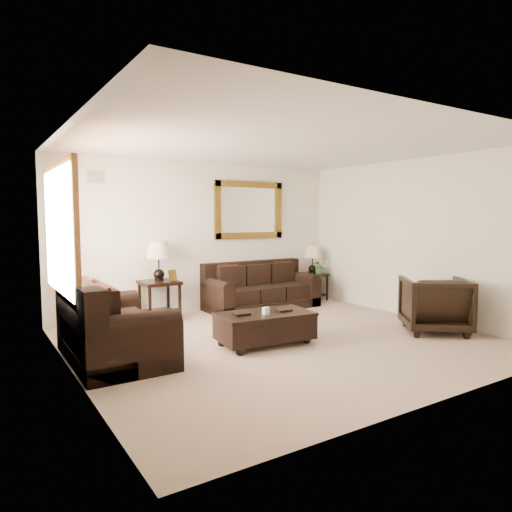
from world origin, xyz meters
TOP-DOWN VIEW (x-y plane):
  - room at (0.00, 0.00)m, footprint 5.51×5.01m
  - window at (-2.70, 0.90)m, footprint 0.07×1.96m
  - mirror at (0.97, 2.47)m, footprint 1.50×0.06m
  - air_vent at (-1.90, 2.48)m, footprint 0.25×0.02m
  - sofa at (0.97, 2.08)m, footprint 2.12×0.92m
  - loveseat at (-2.27, 0.42)m, footprint 1.04×1.76m
  - end_table_left at (-0.99, 2.16)m, footprint 0.60×0.60m
  - end_table_right at (2.33, 2.20)m, footprint 0.51×0.51m
  - coffee_table at (-0.32, -0.03)m, footprint 1.34×0.81m
  - armchair at (2.19, -0.84)m, footprint 1.21×1.20m
  - potted_plant at (2.45, 2.11)m, footprint 0.29×0.32m

SIDE VIEW (x-z plane):
  - coffee_table at x=-0.32m, z-range 0.00..0.54m
  - sofa at x=0.97m, z-range -0.12..0.75m
  - loveseat at x=-2.27m, z-range -0.13..0.86m
  - armchair at x=2.19m, z-range 0.00..0.92m
  - potted_plant at x=2.45m, z-range 0.56..0.80m
  - end_table_right at x=2.33m, z-range 0.17..1.30m
  - end_table_left at x=-0.99m, z-range 0.20..1.52m
  - room at x=0.00m, z-range 0.00..2.71m
  - window at x=-2.70m, z-range 0.72..2.38m
  - mirror at x=0.97m, z-range 1.30..2.40m
  - air_vent at x=-1.90m, z-range 2.26..2.44m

